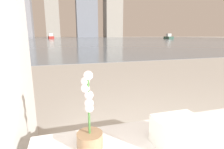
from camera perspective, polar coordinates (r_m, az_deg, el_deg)
name	(u,v)px	position (r m, az deg, el deg)	size (l,w,h in m)	color
potted_orchid	(89,128)	(0.99, -7.42, -16.89)	(0.14, 0.14, 0.43)	#8C6B4C
towel_stack	(177,131)	(1.08, 20.42, -16.90)	(0.26, 0.17, 0.16)	white
harbor_water	(61,39)	(61.96, -16.34, 11.08)	(180.00, 110.00, 0.01)	slate
harbor_boat_0	(169,37)	(60.82, 17.98, 11.54)	(2.50, 4.86, 1.74)	#335647
harbor_boat_1	(51,37)	(66.24, -19.34, 11.52)	(2.33, 5.15, 1.87)	maroon
skyline_tower_4	(86,9)	(120.51, -8.34, 20.52)	(13.41, 7.08, 35.99)	slate
skyline_tower_5	(113,8)	(124.57, 0.26, 20.99)	(11.16, 9.99, 38.60)	gray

